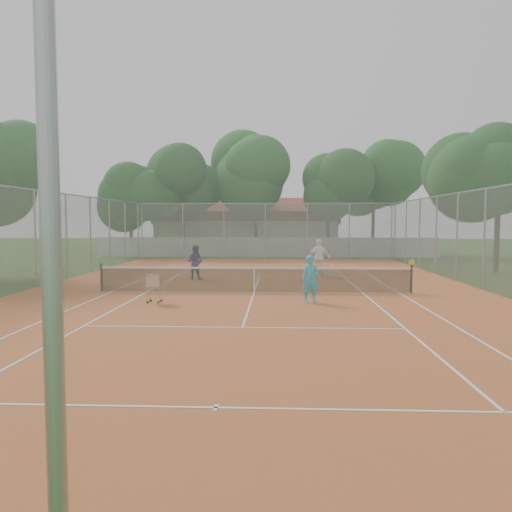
{
  "coord_description": "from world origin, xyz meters",
  "views": [
    {
      "loc": [
        0.9,
        -18.93,
        2.73
      ],
      "look_at": [
        0.0,
        1.5,
        1.3
      ],
      "focal_mm": 35.0,
      "sensor_mm": 36.0,
      "label": 1
    }
  ],
  "objects_px": {
    "tennis_net": "(254,279)",
    "player_near": "(310,279)",
    "player_far_right": "(319,258)",
    "clubhouse": "(248,227)",
    "player_far_left": "(195,262)",
    "ball_hopper": "(154,288)"
  },
  "relations": [
    {
      "from": "player_far_left",
      "to": "tennis_net",
      "type": "bearing_deg",
      "value": 142.09
    },
    {
      "from": "tennis_net",
      "to": "player_near",
      "type": "height_order",
      "value": "player_near"
    },
    {
      "from": "clubhouse",
      "to": "player_far_left",
      "type": "bearing_deg",
      "value": -92.27
    },
    {
      "from": "player_near",
      "to": "player_far_right",
      "type": "relative_size",
      "value": 0.85
    },
    {
      "from": "player_near",
      "to": "ball_hopper",
      "type": "distance_m",
      "value": 5.19
    },
    {
      "from": "tennis_net",
      "to": "player_far_right",
      "type": "distance_m",
      "value": 6.24
    },
    {
      "from": "tennis_net",
      "to": "player_far_left",
      "type": "relative_size",
      "value": 7.45
    },
    {
      "from": "tennis_net",
      "to": "clubhouse",
      "type": "relative_size",
      "value": 0.72
    },
    {
      "from": "tennis_net",
      "to": "clubhouse",
      "type": "distance_m",
      "value": 29.12
    },
    {
      "from": "player_near",
      "to": "player_far_left",
      "type": "distance_m",
      "value": 8.27
    },
    {
      "from": "clubhouse",
      "to": "player_near",
      "type": "xyz_separation_m",
      "value": [
        3.98,
        -31.39,
        -1.4
      ]
    },
    {
      "from": "tennis_net",
      "to": "player_far_right",
      "type": "relative_size",
      "value": 6.47
    },
    {
      "from": "tennis_net",
      "to": "player_near",
      "type": "relative_size",
      "value": 7.58
    },
    {
      "from": "clubhouse",
      "to": "ball_hopper",
      "type": "xyz_separation_m",
      "value": [
        -1.18,
        -31.72,
        -1.69
      ]
    },
    {
      "from": "ball_hopper",
      "to": "player_far_left",
      "type": "bearing_deg",
      "value": 107.96
    },
    {
      "from": "player_near",
      "to": "player_far_left",
      "type": "xyz_separation_m",
      "value": [
        -4.97,
        6.61,
        0.01
      ]
    },
    {
      "from": "clubhouse",
      "to": "player_far_right",
      "type": "xyz_separation_m",
      "value": [
        4.92,
        -23.5,
        -1.26
      ]
    },
    {
      "from": "clubhouse",
      "to": "player_far_left",
      "type": "relative_size",
      "value": 10.28
    },
    {
      "from": "tennis_net",
      "to": "ball_hopper",
      "type": "height_order",
      "value": "ball_hopper"
    },
    {
      "from": "clubhouse",
      "to": "ball_hopper",
      "type": "height_order",
      "value": "clubhouse"
    },
    {
      "from": "tennis_net",
      "to": "ball_hopper",
      "type": "bearing_deg",
      "value": -139.49
    },
    {
      "from": "clubhouse",
      "to": "player_far_right",
      "type": "relative_size",
      "value": 8.93
    }
  ]
}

